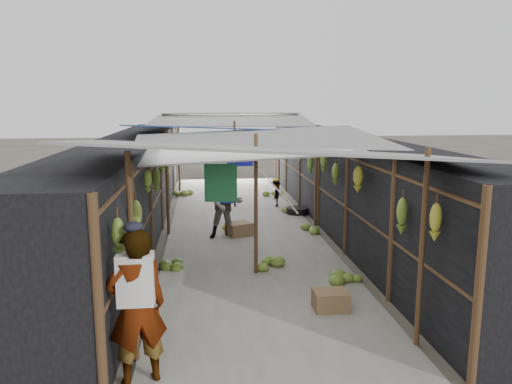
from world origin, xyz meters
name	(u,v)px	position (x,y,z in m)	size (l,w,h in m)	color
ground	(281,353)	(0.00, 0.00, 0.00)	(80.00, 80.00, 0.00)	#6B6356
aisle_slab	(241,227)	(0.00, 6.50, 0.01)	(3.60, 16.00, 0.02)	#9E998E
stall_left	(132,185)	(-2.70, 6.50, 1.15)	(1.40, 15.00, 2.30)	black
stall_right	(346,181)	(2.70, 6.50, 1.15)	(1.40, 15.00, 2.30)	black
crate_near	(239,229)	(-0.12, 5.66, 0.17)	(0.55, 0.44, 0.33)	#94764B
crate_mid	(330,301)	(0.96, 1.23, 0.16)	(0.52, 0.41, 0.31)	#94764B
crate_back	(227,192)	(-0.16, 10.79, 0.15)	(0.48, 0.39, 0.31)	#94764B
black_basin	(297,211)	(1.70, 7.85, 0.10)	(0.64, 0.64, 0.19)	black
vendor_elderly	(137,307)	(-1.70, -0.50, 0.91)	(0.66, 0.44, 1.82)	silver
shopper_blue	(226,204)	(-0.43, 5.54, 0.82)	(0.80, 0.62, 1.64)	#1E3496
vendor_seated	(276,194)	(1.24, 8.91, 0.41)	(0.53, 0.30, 0.82)	#4A4340
market_canopy	(241,132)	(0.03, 6.86, 2.41)	(5.62, 15.20, 2.77)	brown
hanging_bananas	(243,162)	(0.06, 6.71, 1.65)	(3.95, 13.92, 0.80)	olive
floor_bananas	(262,220)	(0.56, 6.65, 0.15)	(4.00, 9.34, 0.35)	olive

